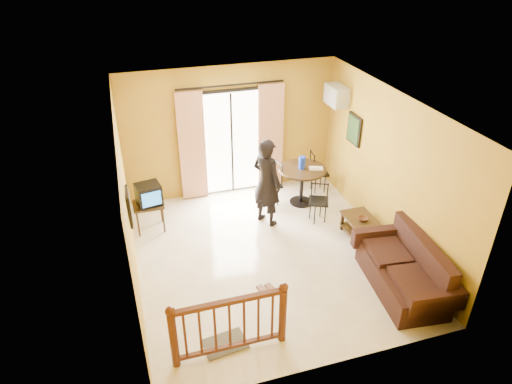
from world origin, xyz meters
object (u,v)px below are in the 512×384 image
object	(u,v)px
dining_table	(302,176)
sofa	(405,271)
television	(149,194)
standing_person	(267,182)
coffee_table	(363,227)

from	to	relation	value
dining_table	sofa	size ratio (longest dim) A/B	0.50
television	standing_person	size ratio (longest dim) A/B	0.29
dining_table	standing_person	bearing A→B (deg)	-152.78
dining_table	coffee_table	size ratio (longest dim) A/B	1.05
coffee_table	dining_table	bearing A→B (deg)	110.24
dining_table	television	bearing A→B (deg)	-178.70
coffee_table	sofa	xyz separation A→B (m)	(0.01, -1.38, 0.05)
television	coffee_table	distance (m)	4.05
sofa	television	bearing A→B (deg)	148.55
sofa	standing_person	bearing A→B (deg)	127.97
dining_table	standing_person	world-z (taller)	standing_person
television	standing_person	bearing A→B (deg)	-21.01
coffee_table	standing_person	xyz separation A→B (m)	(-1.52, 1.11, 0.61)
dining_table	sofa	distance (m)	3.05
television	standing_person	distance (m)	2.24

